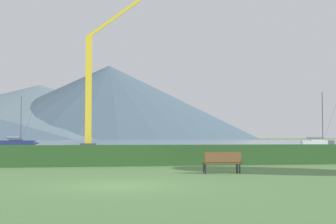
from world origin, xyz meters
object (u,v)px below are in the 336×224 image
object	(u,v)px
sailboat_slip_6	(18,142)
dock_crane	(91,96)
sailboat_slip_0	(320,143)
park_bench_near_path	(222,161)

from	to	relation	value
sailboat_slip_6	dock_crane	xyz separation A→B (m)	(12.97, -31.86, 6.19)
sailboat_slip_0	sailboat_slip_6	distance (m)	54.66
park_bench_near_path	dock_crane	world-z (taller)	dock_crane
sailboat_slip_0	dock_crane	xyz separation A→B (m)	(-39.29, -15.85, 6.18)
sailboat_slip_0	park_bench_near_path	distance (m)	66.48
park_bench_near_path	dock_crane	xyz separation A→B (m)	(-5.19, 41.22, 6.25)
sailboat_slip_6	dock_crane	distance (m)	34.95
sailboat_slip_0	park_bench_near_path	xyz separation A→B (m)	(-34.10, -57.07, -0.06)
sailboat_slip_6	park_bench_near_path	world-z (taller)	sailboat_slip_6
sailboat_slip_0	sailboat_slip_6	bearing A→B (deg)	178.65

